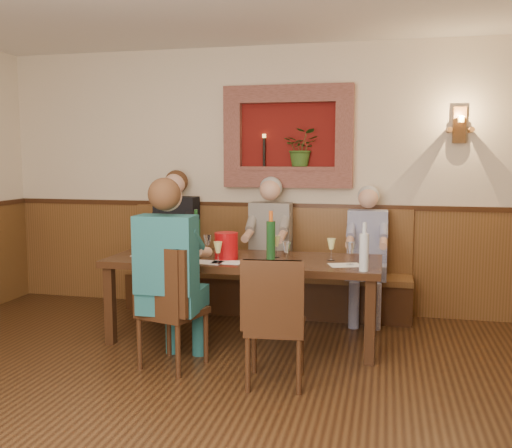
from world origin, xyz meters
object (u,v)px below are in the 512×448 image
Objects in this scene: person_bench_left at (174,252)px; water_bottle at (364,251)px; person_chair_front at (171,290)px; wine_bottle_green_b at (196,236)px; person_bench_mid at (269,259)px; chair_near_right at (275,348)px; person_bench_right at (366,266)px; dining_table at (244,266)px; chair_near_left at (172,332)px; spittoon_bucket at (226,246)px; bench at (266,282)px; wine_bottle_green_a at (271,239)px.

person_bench_left is 3.89× the size of water_bottle.
wine_bottle_green_b is at bearing 95.01° from person_chair_front.
person_bench_mid is at bearing 57.42° from wine_bottle_green_b.
person_bench_right reaches higher than chair_near_right.
person_bench_left is at bearing 139.64° from dining_table.
water_bottle reaches higher than chair_near_left.
bench is at bearing 82.35° from spittoon_bucket.
bench is 7.02× the size of wine_bottle_green_a.
wine_bottle_green_b is (-0.32, 0.12, 0.06)m from spittoon_bucket.
person_bench_left is at bearing 123.40° from chair_near_right.
person_bench_left reaches higher than chair_near_left.
bench is at bearing 98.08° from chair_near_right.
bench is 1.08m from person_bench_right.
chair_near_left is at bearing -116.73° from dining_table.
person_bench_mid is 0.98m from spittoon_bucket.
person_bench_left is 1.00m from wine_bottle_green_b.
water_bottle is at bearing -18.49° from dining_table.
bench is 7.77× the size of water_bottle.
water_bottle is at bearing 16.19° from person_chair_front.
water_bottle is (0.81, -0.33, -0.02)m from wine_bottle_green_a.
chair_near_right is at bearing -108.06° from person_bench_right.
wine_bottle_green_b is at bearing 174.79° from wine_bottle_green_a.
chair_near_right is (0.47, -1.88, -0.05)m from bench.
dining_table is at bearing -141.30° from person_bench_right.
person_bench_right is 1.24m from water_bottle.
water_bottle is (1.20, -0.27, 0.04)m from spittoon_bucket.
water_bottle is at bearing -50.71° from bench.
bench is 2.00× the size of person_bench_left.
chair_near_left is at bearing -105.45° from person_bench_mid.
bench is at bearing 104.46° from wine_bottle_green_a.
dining_table is 1.14m from water_bottle.
water_bottle is (1.45, 0.42, 0.62)m from chair_near_left.
wine_bottle_green_a is at bearing 97.60° from chair_near_right.
person_chair_front is at bearing -84.99° from wine_bottle_green_b.
spittoon_bucket is at bearing 70.40° from person_chair_front.
wine_bottle_green_a is at bearing -75.54° from bench.
chair_near_right is at bearing -75.99° from bench.
chair_near_right is at bearing -54.60° from spittoon_bucket.
chair_near_left is at bearing -102.79° from bench.
bench is at bearing 63.30° from wine_bottle_green_b.
dining_table is 1.67× the size of person_bench_mid.
chair_near_right is 1.85m from person_bench_mid.
person_bench_mid is 1.67m from person_chair_front.
spittoon_bucket is 1.23m from water_bottle.
person_bench_right reaches higher than chair_near_left.
bench is 1.17m from wine_bottle_green_a.
person_bench_left is 1.27m from spittoon_bucket.
wine_bottle_green_a is at bearing -6.24° from dining_table.
dining_table is at bearing -90.00° from bench.
person_bench_left is (-1.45, 1.77, 0.35)m from chair_near_right.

